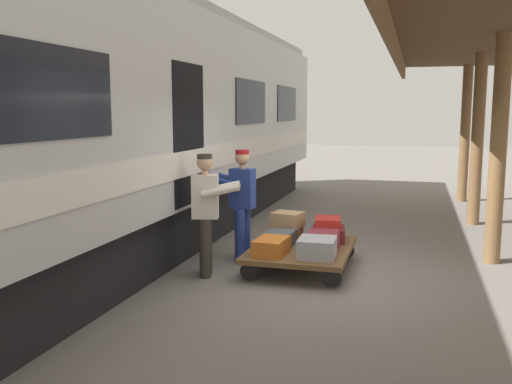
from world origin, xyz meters
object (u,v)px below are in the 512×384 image
(porter_in_overalls, at_px, (241,201))
(suitcase_orange_carryall, at_px, (271,246))
(suitcase_slate_roller, at_px, (280,238))
(porter_by_door, at_px, (207,210))
(train_car, at_px, (96,126))
(suitcase_tan_vintage, at_px, (288,219))
(luggage_cart, at_px, (301,250))
(suitcase_maroon_trunk, at_px, (328,234))
(suitcase_brown_leather, at_px, (288,232))
(suitcase_red_plastic, at_px, (328,223))
(suitcase_gray_aluminum, at_px, (317,248))
(suitcase_burgundy_valise, at_px, (323,240))

(porter_in_overalls, bearing_deg, suitcase_orange_carryall, 132.26)
(suitcase_slate_roller, bearing_deg, porter_by_door, 38.78)
(train_car, height_order, suitcase_slate_roller, train_car)
(suitcase_tan_vintage, relative_size, porter_in_overalls, 0.26)
(suitcase_orange_carryall, height_order, porter_by_door, porter_by_door)
(luggage_cart, relative_size, suitcase_orange_carryall, 3.25)
(train_car, height_order, porter_by_door, train_car)
(suitcase_orange_carryall, bearing_deg, suitcase_maroon_trunk, -121.45)
(suitcase_maroon_trunk, bearing_deg, suitcase_slate_roller, 39.27)
(suitcase_brown_leather, distance_m, suitcase_orange_carryall, 1.04)
(suitcase_red_plastic, height_order, porter_by_door, porter_by_door)
(suitcase_brown_leather, distance_m, suitcase_tan_vintage, 0.21)
(train_car, relative_size, porter_in_overalls, 10.52)
(suitcase_gray_aluminum, bearing_deg, suitcase_tan_vintage, -57.71)
(luggage_cart, bearing_deg, train_car, 7.36)
(suitcase_gray_aluminum, distance_m, porter_in_overalls, 1.56)
(porter_in_overalls, bearing_deg, suitcase_brown_leather, -155.09)
(suitcase_brown_leather, relative_size, suitcase_orange_carryall, 0.81)
(suitcase_maroon_trunk, xyz_separation_m, porter_in_overalls, (1.30, 0.31, 0.50))
(train_car, bearing_deg, porter_by_door, 170.64)
(suitcase_tan_vintage, bearing_deg, suitcase_red_plastic, -178.78)
(suitcase_red_plastic, relative_size, suitcase_tan_vintage, 1.15)
(porter_by_door, bearing_deg, suitcase_orange_carryall, -168.11)
(suitcase_slate_roller, distance_m, porter_by_door, 1.23)
(train_car, xyz_separation_m, suitcase_orange_carryall, (-2.74, 0.12, -1.63))
(suitcase_maroon_trunk, relative_size, porter_in_overalls, 0.33)
(porter_in_overalls, bearing_deg, suitcase_slate_roller, 162.36)
(train_car, distance_m, suitcase_slate_roller, 3.22)
(suitcase_gray_aluminum, height_order, suitcase_red_plastic, suitcase_red_plastic)
(suitcase_brown_leather, bearing_deg, suitcase_burgundy_valise, 140.73)
(suitcase_red_plastic, height_order, porter_in_overalls, porter_in_overalls)
(suitcase_burgundy_valise, distance_m, porter_by_door, 1.73)
(train_car, relative_size, suitcase_red_plastic, 35.59)
(suitcase_gray_aluminum, relative_size, suitcase_red_plastic, 1.06)
(suitcase_tan_vintage, bearing_deg, train_car, 17.73)
(suitcase_slate_roller, height_order, porter_by_door, porter_by_door)
(suitcase_tan_vintage, bearing_deg, porter_by_door, 53.52)
(suitcase_gray_aluminum, bearing_deg, suitcase_orange_carryall, 0.00)
(luggage_cart, height_order, suitcase_tan_vintage, suitcase_tan_vintage)
(suitcase_maroon_trunk, relative_size, porter_by_door, 0.33)
(suitcase_burgundy_valise, distance_m, suitcase_gray_aluminum, 0.52)
(train_car, xyz_separation_m, suitcase_brown_leather, (-2.74, -0.91, -1.64))
(suitcase_burgundy_valise, bearing_deg, suitcase_red_plastic, -88.89)
(suitcase_orange_carryall, height_order, suitcase_slate_roller, suitcase_orange_carryall)
(suitcase_maroon_trunk, bearing_deg, porter_by_door, 38.99)
(luggage_cart, height_order, porter_by_door, porter_by_door)
(suitcase_burgundy_valise, relative_size, suitcase_brown_leather, 1.12)
(suitcase_orange_carryall, xyz_separation_m, porter_in_overalls, (0.66, -0.73, 0.49))
(suitcase_tan_vintage, relative_size, porter_by_door, 0.26)
(suitcase_burgundy_valise, xyz_separation_m, suitcase_slate_roller, (0.63, -0.00, -0.02))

